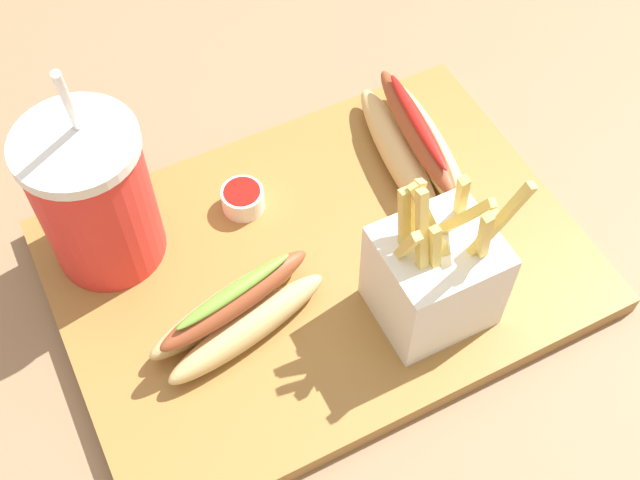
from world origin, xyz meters
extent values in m
cube|color=#8C6B4C|center=(0.00, 0.00, -0.01)|extent=(2.40, 2.40, 0.02)
cube|color=olive|center=(0.00, 0.00, 0.01)|extent=(0.45, 0.32, 0.02)
cylinder|color=red|center=(-0.16, 0.09, 0.09)|extent=(0.09, 0.09, 0.13)
cylinder|color=white|center=(-0.16, 0.09, 0.16)|extent=(0.10, 0.10, 0.01)
cylinder|color=white|center=(-0.15, 0.09, 0.20)|extent=(0.01, 0.03, 0.08)
cube|color=white|center=(0.06, -0.08, 0.07)|extent=(0.09, 0.08, 0.09)
cube|color=#E5C660|center=(0.08, -0.07, 0.14)|extent=(0.03, 0.03, 0.08)
cube|color=#E5C660|center=(0.05, -0.08, 0.14)|extent=(0.03, 0.04, 0.08)
cube|color=#E5C660|center=(0.08, -0.11, 0.14)|extent=(0.03, 0.02, 0.09)
cube|color=#E5C660|center=(0.05, -0.09, 0.12)|extent=(0.01, 0.02, 0.07)
cube|color=#E5C660|center=(0.04, -0.06, 0.13)|extent=(0.03, 0.02, 0.07)
cube|color=#E5C660|center=(0.04, -0.08, 0.14)|extent=(0.01, 0.03, 0.08)
cube|color=#E5C660|center=(0.09, -0.09, 0.12)|extent=(0.02, 0.01, 0.06)
cube|color=#E5C660|center=(0.03, -0.07, 0.13)|extent=(0.01, 0.02, 0.08)
cube|color=#E5C660|center=(0.03, -0.08, 0.12)|extent=(0.01, 0.03, 0.07)
cube|color=#E5C660|center=(0.07, -0.08, 0.13)|extent=(0.04, 0.04, 0.07)
cube|color=#E5C660|center=(0.09, -0.10, 0.14)|extent=(0.04, 0.02, 0.09)
ellipsoid|color=#DBB775|center=(-0.09, -0.04, 0.04)|extent=(0.15, 0.06, 0.03)
ellipsoid|color=#DBB775|center=(-0.09, -0.02, 0.04)|extent=(0.15, 0.06, 0.03)
ellipsoid|color=#994728|center=(-0.09, -0.03, 0.06)|extent=(0.14, 0.05, 0.02)
ellipsoid|color=#6B9E33|center=(-0.09, -0.03, 0.08)|extent=(0.11, 0.03, 0.01)
ellipsoid|color=#DBB775|center=(0.14, 0.06, 0.04)|extent=(0.05, 0.18, 0.03)
ellipsoid|color=#DBB775|center=(0.11, 0.06, 0.04)|extent=(0.05, 0.18, 0.03)
ellipsoid|color=#994728|center=(0.13, 0.06, 0.06)|extent=(0.04, 0.16, 0.02)
ellipsoid|color=red|center=(0.13, 0.06, 0.08)|extent=(0.03, 0.12, 0.01)
cylinder|color=white|center=(-0.04, 0.08, 0.03)|extent=(0.04, 0.04, 0.02)
cylinder|color=#B2140F|center=(-0.04, 0.08, 0.04)|extent=(0.03, 0.03, 0.01)
camera|label=1|loc=(-0.17, -0.34, 0.62)|focal=45.88mm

